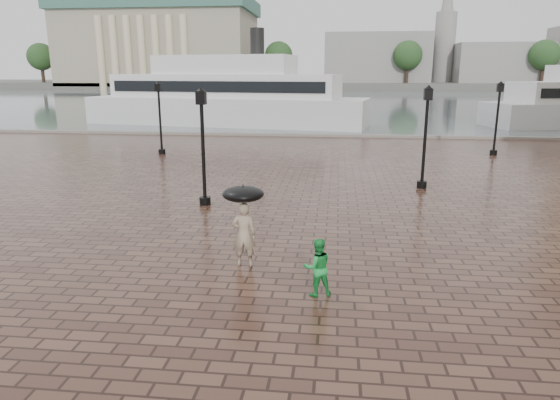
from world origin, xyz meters
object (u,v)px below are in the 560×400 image
Objects in this scene: street_lamps at (325,127)px; adult_pedestrian at (244,234)px; child_pedestrian at (317,267)px; ferry_near at (226,97)px.

street_lamps reaches higher than adult_pedestrian.
adult_pedestrian reaches higher than child_pedestrian.
street_lamps is at bearing -56.26° from ferry_near.
ferry_near reaches higher than child_pedestrian.
adult_pedestrian is 1.26× the size of child_pedestrian.
street_lamps is at bearing -106.81° from child_pedestrian.
adult_pedestrian is 37.62m from ferry_near.
adult_pedestrian is at bearing -56.97° from child_pedestrian.
street_lamps is 0.76× the size of ferry_near.
ferry_near is at bearing -78.77° from adult_pedestrian.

